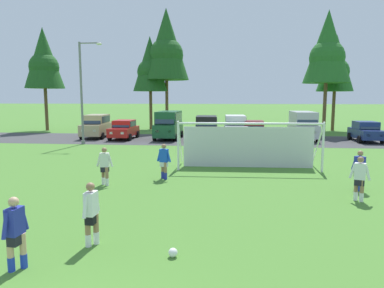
{
  "coord_description": "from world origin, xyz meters",
  "views": [
    {
      "loc": [
        2.64,
        -3.84,
        3.74
      ],
      "look_at": [
        0.95,
        11.87,
        1.66
      ],
      "focal_mm": 33.0,
      "sensor_mm": 36.0,
      "label": 1
    }
  ],
  "objects_px": {
    "parked_car_slot_end": "(366,131)",
    "street_lamp": "(83,92)",
    "soccer_goal": "(248,144)",
    "player_striker_near": "(164,161)",
    "player_winger_left": "(105,166)",
    "player_midfield_center": "(360,179)",
    "player_winger_right": "(16,234)",
    "parked_car_slot_center_left": "(169,124)",
    "player_defender_far": "(91,214)",
    "parked_car_slot_far_left": "(97,126)",
    "player_trailing_back": "(359,171)",
    "parked_car_slot_far_right": "(303,125)",
    "parked_car_slot_left": "(124,129)",
    "parked_car_slot_right": "(254,130)",
    "parked_car_slot_center": "(206,128)",
    "soccer_ball": "(173,253)",
    "parked_car_slot_center_right": "(235,127)"
  },
  "relations": [
    {
      "from": "soccer_goal",
      "to": "parked_car_slot_far_left",
      "type": "bearing_deg",
      "value": 135.55
    },
    {
      "from": "player_midfield_center",
      "to": "parked_car_slot_center_right",
      "type": "relative_size",
      "value": 0.35
    },
    {
      "from": "player_defender_far",
      "to": "parked_car_slot_left",
      "type": "distance_m",
      "value": 23.7
    },
    {
      "from": "parked_car_slot_center",
      "to": "street_lamp",
      "type": "bearing_deg",
      "value": -161.24
    },
    {
      "from": "soccer_ball",
      "to": "parked_car_slot_center_right",
      "type": "height_order",
      "value": "parked_car_slot_center_right"
    },
    {
      "from": "soccer_goal",
      "to": "player_midfield_center",
      "type": "relative_size",
      "value": 4.56
    },
    {
      "from": "player_winger_left",
      "to": "parked_car_slot_center_right",
      "type": "distance_m",
      "value": 18.66
    },
    {
      "from": "player_trailing_back",
      "to": "parked_car_slot_far_right",
      "type": "xyz_separation_m",
      "value": [
        1.27,
        17.66,
        0.52
      ]
    },
    {
      "from": "soccer_ball",
      "to": "parked_car_slot_center",
      "type": "bearing_deg",
      "value": 91.83
    },
    {
      "from": "player_defender_far",
      "to": "parked_car_slot_end",
      "type": "height_order",
      "value": "parked_car_slot_end"
    },
    {
      "from": "player_winger_left",
      "to": "parked_car_slot_center_left",
      "type": "relative_size",
      "value": 0.34
    },
    {
      "from": "player_midfield_center",
      "to": "soccer_goal",
      "type": "bearing_deg",
      "value": 122.98
    },
    {
      "from": "street_lamp",
      "to": "parked_car_slot_center",
      "type": "bearing_deg",
      "value": 18.76
    },
    {
      "from": "player_trailing_back",
      "to": "street_lamp",
      "type": "bearing_deg",
      "value": 142.98
    },
    {
      "from": "player_striker_near",
      "to": "player_trailing_back",
      "type": "xyz_separation_m",
      "value": [
        8.23,
        -1.2,
        0.0
      ]
    },
    {
      "from": "parked_car_slot_right",
      "to": "parked_car_slot_left",
      "type": "bearing_deg",
      "value": -178.46
    },
    {
      "from": "player_striker_near",
      "to": "player_winger_left",
      "type": "relative_size",
      "value": 1.0
    },
    {
      "from": "player_midfield_center",
      "to": "player_defender_far",
      "type": "relative_size",
      "value": 1.0
    },
    {
      "from": "soccer_goal",
      "to": "parked_car_slot_center_right",
      "type": "bearing_deg",
      "value": 92.13
    },
    {
      "from": "player_defender_far",
      "to": "parked_car_slot_far_left",
      "type": "distance_m",
      "value": 25.44
    },
    {
      "from": "player_winger_left",
      "to": "player_winger_right",
      "type": "height_order",
      "value": "same"
    },
    {
      "from": "parked_car_slot_center_left",
      "to": "soccer_ball",
      "type": "bearing_deg",
      "value": -79.91
    },
    {
      "from": "player_midfield_center",
      "to": "parked_car_slot_right",
      "type": "height_order",
      "value": "parked_car_slot_right"
    },
    {
      "from": "parked_car_slot_left",
      "to": "parked_car_slot_end",
      "type": "relative_size",
      "value": 0.99
    },
    {
      "from": "player_midfield_center",
      "to": "player_winger_right",
      "type": "relative_size",
      "value": 1.0
    },
    {
      "from": "parked_car_slot_center_right",
      "to": "parked_car_slot_far_left",
      "type": "bearing_deg",
      "value": -179.72
    },
    {
      "from": "parked_car_slot_center_right",
      "to": "parked_car_slot_far_right",
      "type": "relative_size",
      "value": 0.97
    },
    {
      "from": "player_striker_near",
      "to": "parked_car_slot_center_left",
      "type": "xyz_separation_m",
      "value": [
        -2.53,
        15.85,
        0.52
      ]
    },
    {
      "from": "parked_car_slot_center_left",
      "to": "street_lamp",
      "type": "distance_m",
      "value": 8.02
    },
    {
      "from": "player_trailing_back",
      "to": "soccer_ball",
      "type": "bearing_deg",
      "value": -133.9
    },
    {
      "from": "player_midfield_center",
      "to": "parked_car_slot_center_right",
      "type": "xyz_separation_m",
      "value": [
        -4.21,
        19.03,
        0.29
      ]
    },
    {
      "from": "player_winger_left",
      "to": "parked_car_slot_left",
      "type": "relative_size",
      "value": 0.39
    },
    {
      "from": "parked_car_slot_far_left",
      "to": "parked_car_slot_end",
      "type": "height_order",
      "value": "parked_car_slot_far_left"
    },
    {
      "from": "parked_car_slot_far_left",
      "to": "street_lamp",
      "type": "xyz_separation_m",
      "value": [
        0.84,
        -4.71,
        3.08
      ]
    },
    {
      "from": "player_winger_left",
      "to": "parked_car_slot_end",
      "type": "relative_size",
      "value": 0.39
    },
    {
      "from": "parked_car_slot_center",
      "to": "player_winger_right",
      "type": "bearing_deg",
      "value": -96.15
    },
    {
      "from": "parked_car_slot_far_left",
      "to": "player_winger_right",
      "type": "bearing_deg",
      "value": -72.53
    },
    {
      "from": "parked_car_slot_end",
      "to": "street_lamp",
      "type": "bearing_deg",
      "value": -169.74
    },
    {
      "from": "player_midfield_center",
      "to": "player_trailing_back",
      "type": "relative_size",
      "value": 1.0
    },
    {
      "from": "player_trailing_back",
      "to": "parked_car_slot_far_right",
      "type": "bearing_deg",
      "value": 85.9
    },
    {
      "from": "parked_car_slot_far_right",
      "to": "parked_car_slot_end",
      "type": "height_order",
      "value": "parked_car_slot_far_right"
    },
    {
      "from": "player_winger_left",
      "to": "player_trailing_back",
      "type": "height_order",
      "value": "same"
    },
    {
      "from": "parked_car_slot_end",
      "to": "soccer_ball",
      "type": "bearing_deg",
      "value": -118.57
    },
    {
      "from": "soccer_goal",
      "to": "player_striker_near",
      "type": "bearing_deg",
      "value": -143.05
    },
    {
      "from": "parked_car_slot_far_right",
      "to": "street_lamp",
      "type": "xyz_separation_m",
      "value": [
        -18.16,
        -4.92,
        2.85
      ]
    },
    {
      "from": "soccer_ball",
      "to": "parked_car_slot_center",
      "type": "relative_size",
      "value": 0.05
    },
    {
      "from": "soccer_goal",
      "to": "player_winger_left",
      "type": "xyz_separation_m",
      "value": [
        -6.31,
        -4.42,
        -0.47
      ]
    },
    {
      "from": "player_striker_near",
      "to": "parked_car_slot_center_left",
      "type": "height_order",
      "value": "parked_car_slot_center_left"
    },
    {
      "from": "parked_car_slot_right",
      "to": "parked_car_slot_center",
      "type": "bearing_deg",
      "value": -168.23
    },
    {
      "from": "parked_car_slot_left",
      "to": "parked_car_slot_far_right",
      "type": "height_order",
      "value": "parked_car_slot_far_right"
    }
  ]
}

